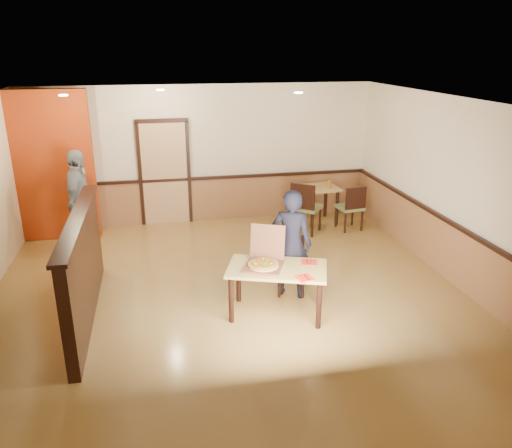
# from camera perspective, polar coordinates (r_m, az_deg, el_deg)

# --- Properties ---
(floor) EXTENTS (7.00, 7.00, 0.00)m
(floor) POSITION_cam_1_polar(r_m,az_deg,el_deg) (7.52, -2.90, -8.10)
(floor) COLOR #AF8444
(floor) RESTS_ON ground
(ceiling) EXTENTS (7.00, 7.00, 0.00)m
(ceiling) POSITION_cam_1_polar(r_m,az_deg,el_deg) (6.69, -3.32, 13.65)
(ceiling) COLOR black
(ceiling) RESTS_ON wall_back
(wall_back) EXTENTS (7.00, 0.00, 7.00)m
(wall_back) POSITION_cam_1_polar(r_m,az_deg,el_deg) (10.34, -6.03, 7.87)
(wall_back) COLOR #F5E2C0
(wall_back) RESTS_ON floor
(wall_right) EXTENTS (0.00, 7.00, 7.00)m
(wall_right) POSITION_cam_1_polar(r_m,az_deg,el_deg) (8.22, 21.84, 3.46)
(wall_right) COLOR #F5E2C0
(wall_right) RESTS_ON floor
(wainscot_back) EXTENTS (7.00, 0.04, 0.90)m
(wainscot_back) POSITION_cam_1_polar(r_m,az_deg,el_deg) (10.55, -5.83, 2.78)
(wainscot_back) COLOR #92603A
(wainscot_back) RESTS_ON floor
(chair_rail_back) EXTENTS (7.00, 0.06, 0.06)m
(chair_rail_back) POSITION_cam_1_polar(r_m,az_deg,el_deg) (10.40, -5.91, 5.23)
(chair_rail_back) COLOR black
(chair_rail_back) RESTS_ON wall_back
(wainscot_right) EXTENTS (0.04, 7.00, 0.90)m
(wainscot_right) POSITION_cam_1_polar(r_m,az_deg,el_deg) (8.50, 20.86, -2.70)
(wainscot_right) COLOR #92603A
(wainscot_right) RESTS_ON floor
(chair_rail_right) EXTENTS (0.06, 7.00, 0.06)m
(chair_rail_right) POSITION_cam_1_polar(r_m,az_deg,el_deg) (8.33, 21.14, 0.28)
(chair_rail_right) COLOR black
(chair_rail_right) RESTS_ON wall_right
(back_door) EXTENTS (0.90, 0.06, 2.10)m
(back_door) POSITION_cam_1_polar(r_m,az_deg,el_deg) (10.34, -10.38, 5.66)
(back_door) COLOR tan
(back_door) RESTS_ON wall_back
(booth_partition) EXTENTS (0.20, 3.10, 1.44)m
(booth_partition) POSITION_cam_1_polar(r_m,az_deg,el_deg) (7.03, -19.12, -4.62)
(booth_partition) COLOR black
(booth_partition) RESTS_ON floor
(red_accent_panel) EXTENTS (1.60, 0.20, 2.78)m
(red_accent_panel) POSITION_cam_1_polar(r_m,az_deg,el_deg) (10.00, -22.58, 6.06)
(red_accent_panel) COLOR #A02F0B
(red_accent_panel) RESTS_ON floor
(spot_a) EXTENTS (0.14, 0.14, 0.02)m
(spot_a) POSITION_cam_1_polar(r_m,az_deg,el_deg) (8.52, -21.17, 13.57)
(spot_a) COLOR #FFE7B2
(spot_a) RESTS_ON ceiling
(spot_b) EXTENTS (0.14, 0.14, 0.02)m
(spot_b) POSITION_cam_1_polar(r_m,az_deg,el_deg) (9.11, -10.87, 14.82)
(spot_b) COLOR #FFE7B2
(spot_b) RESTS_ON ceiling
(spot_c) EXTENTS (0.14, 0.14, 0.02)m
(spot_c) POSITION_cam_1_polar(r_m,az_deg,el_deg) (8.45, 4.88, 14.74)
(spot_c) COLOR #FFE7B2
(spot_c) RESTS_ON ceiling
(main_table) EXTENTS (1.49, 1.14, 0.70)m
(main_table) POSITION_cam_1_polar(r_m,az_deg,el_deg) (6.75, 2.42, -5.79)
(main_table) COLOR tan
(main_table) RESTS_ON floor
(diner_chair) EXTENTS (0.50, 0.50, 0.84)m
(diner_chair) POSITION_cam_1_polar(r_m,az_deg,el_deg) (7.47, 4.02, -4.38)
(diner_chair) COLOR olive
(diner_chair) RESTS_ON floor
(side_chair_left) EXTENTS (0.72, 0.72, 1.04)m
(side_chair_left) POSITION_cam_1_polar(r_m,az_deg,el_deg) (9.75, 5.65, 2.10)
(side_chair_left) COLOR olive
(side_chair_left) RESTS_ON floor
(side_chair_right) EXTENTS (0.52, 0.52, 0.92)m
(side_chair_right) POSITION_cam_1_polar(r_m,az_deg,el_deg) (10.08, 10.87, 2.04)
(side_chair_right) COLOR olive
(side_chair_right) RESTS_ON floor
(side_table) EXTENTS (0.78, 0.78, 0.76)m
(side_table) POSITION_cam_1_polar(r_m,az_deg,el_deg) (10.45, 7.30, 3.31)
(side_table) COLOR tan
(side_table) RESTS_ON floor
(diner) EXTENTS (0.71, 0.63, 1.63)m
(diner) POSITION_cam_1_polar(r_m,az_deg,el_deg) (7.20, 4.07, -2.28)
(diner) COLOR black
(diner) RESTS_ON floor
(passerby) EXTENTS (0.58, 1.11, 1.81)m
(passerby) POSITION_cam_1_polar(r_m,az_deg,el_deg) (9.44, -19.49, 2.59)
(passerby) COLOR gray
(passerby) RESTS_ON floor
(pizza_box) EXTENTS (0.67, 0.71, 0.51)m
(pizza_box) POSITION_cam_1_polar(r_m,az_deg,el_deg) (6.70, 0.94, -4.37)
(pizza_box) COLOR brown
(pizza_box) RESTS_ON main_table
(pizza) EXTENTS (0.48, 0.48, 0.03)m
(pizza) POSITION_cam_1_polar(r_m,az_deg,el_deg) (6.66, 0.85, -4.67)
(pizza) COLOR #C88448
(pizza) RESTS_ON pizza_box
(napkin_near) EXTENTS (0.25, 0.25, 0.01)m
(napkin_near) POSITION_cam_1_polar(r_m,az_deg,el_deg) (6.43, 5.59, -6.14)
(napkin_near) COLOR red
(napkin_near) RESTS_ON main_table
(napkin_far) EXTENTS (0.26, 0.26, 0.01)m
(napkin_far) POSITION_cam_1_polar(r_m,az_deg,el_deg) (6.89, 6.09, -4.35)
(napkin_far) COLOR red
(napkin_far) RESTS_ON main_table
(condiment) EXTENTS (0.07, 0.07, 0.16)m
(condiment) POSITION_cam_1_polar(r_m,az_deg,el_deg) (10.29, 8.37, 4.49)
(condiment) COLOR #9A5F1C
(condiment) RESTS_ON side_table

